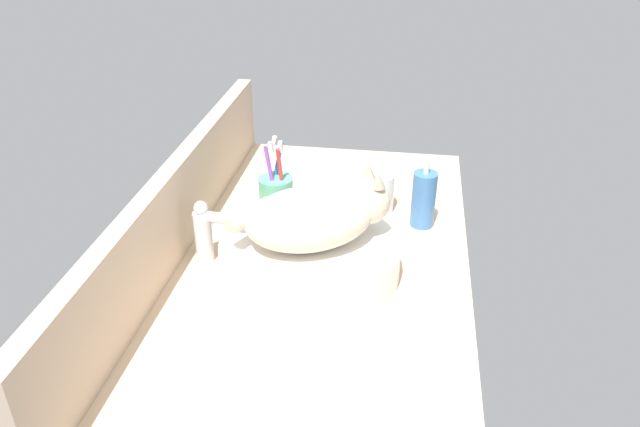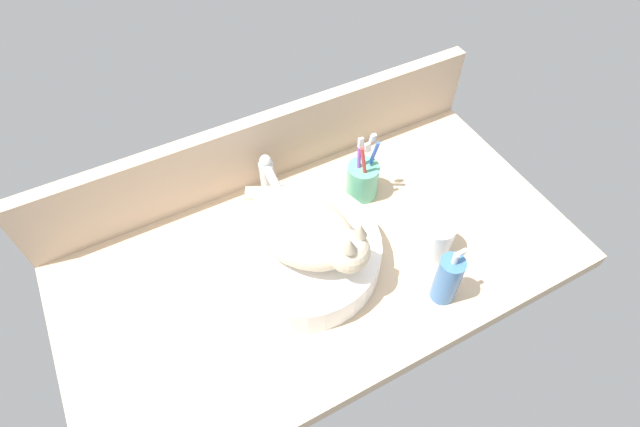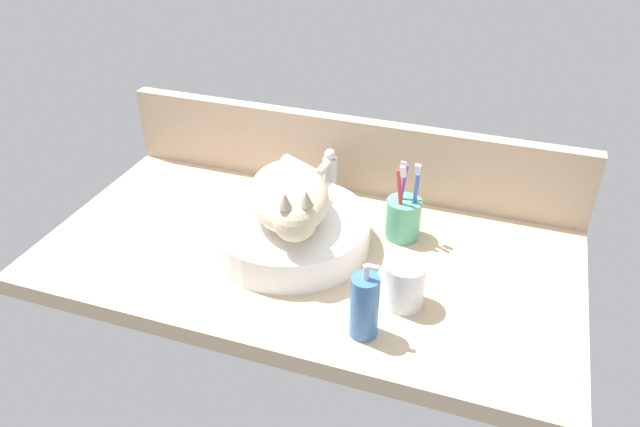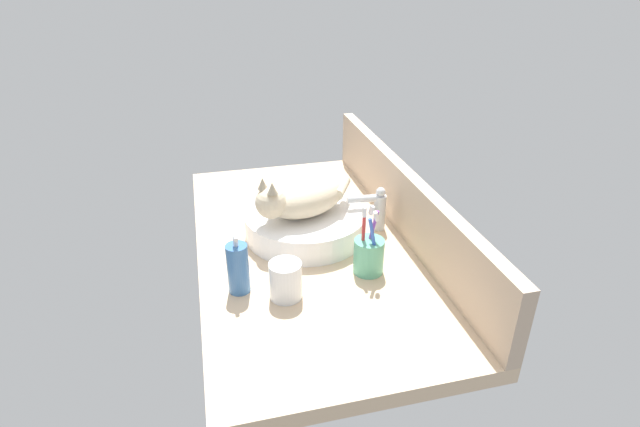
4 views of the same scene
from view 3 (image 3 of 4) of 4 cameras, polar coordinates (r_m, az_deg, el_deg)
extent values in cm
cube|color=#D1B28E|center=(139.31, -1.11, -4.01)|extent=(117.00, 62.20, 4.00)
cube|color=tan|center=(156.84, 2.54, 5.48)|extent=(117.00, 3.60, 19.18)
cylinder|color=white|center=(137.71, -2.77, -1.63)|extent=(35.30, 35.30, 7.35)
ellipsoid|color=beige|center=(132.76, -2.87, 1.64)|extent=(26.62, 30.02, 11.00)
sphere|color=beige|center=(121.95, -2.32, -0.61)|extent=(8.80, 8.80, 8.80)
cone|color=tan|center=(118.42, -1.26, 1.40)|extent=(2.80, 2.80, 3.20)
cone|color=tan|center=(118.06, -3.38, 1.24)|extent=(2.80, 2.80, 3.20)
cylinder|color=beige|center=(142.01, -1.78, 4.12)|extent=(11.21, 8.01, 3.20)
cylinder|color=silver|center=(153.85, 0.90, 3.20)|extent=(3.60, 3.60, 11.00)
cylinder|color=silver|center=(147.46, 0.14, 3.98)|extent=(3.04, 10.15, 2.20)
sphere|color=silver|center=(150.66, 0.92, 5.42)|extent=(2.80, 2.80, 2.80)
cylinder|color=#3F72B2|center=(113.85, 4.07, -8.48)|extent=(5.32, 5.32, 12.91)
cylinder|color=silver|center=(108.85, 4.23, -5.36)|extent=(1.20, 1.20, 2.80)
cylinder|color=silver|center=(107.77, 4.87, -4.90)|extent=(2.20, 1.00, 1.00)
cylinder|color=#5BB28E|center=(141.18, 7.61, -0.47)|extent=(7.86, 7.86, 9.38)
cylinder|color=#D13838|center=(137.75, 7.37, 0.71)|extent=(3.29, 1.76, 16.98)
cube|color=white|center=(133.48, 7.63, 3.81)|extent=(1.53, 0.92, 2.58)
cylinder|color=purple|center=(139.55, 7.33, 1.17)|extent=(2.18, 3.69, 16.94)
cube|color=white|center=(135.34, 7.58, 4.24)|extent=(1.39, 1.18, 2.58)
cylinder|color=blue|center=(139.13, 8.63, 0.95)|extent=(1.86, 4.42, 16.84)
cube|color=white|center=(134.91, 8.93, 4.02)|extent=(1.34, 1.28, 2.58)
cylinder|color=white|center=(122.20, 7.75, -6.44)|extent=(7.94, 7.94, 9.44)
cylinder|color=silver|center=(123.61, 7.67, -7.24)|extent=(6.99, 6.99, 4.98)
camera|label=1|loc=(1.69, -43.23, 21.56)|focal=35.00mm
camera|label=2|loc=(0.86, -44.83, 35.22)|focal=28.00mm
camera|label=4|loc=(1.14, 67.05, 10.01)|focal=28.00mm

